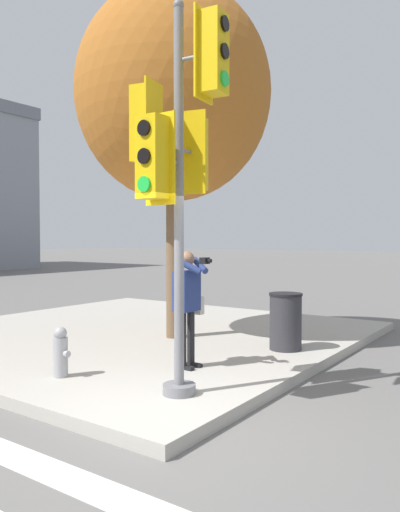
{
  "coord_description": "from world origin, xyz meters",
  "views": [
    {
      "loc": [
        -3.92,
        -3.27,
        2.0
      ],
      "look_at": [
        1.49,
        0.51,
        1.77
      ],
      "focal_mm": 35.0,
      "sensor_mm": 36.0,
      "label": 1
    }
  ],
  "objects_px": {
    "street_tree": "(173,95)",
    "fire_hydrant": "(61,352)",
    "person_photographer": "(188,298)",
    "traffic_signal_pole": "(177,147)",
    "trash_bin": "(286,321)"
  },
  "relations": [
    {
      "from": "street_tree",
      "to": "fire_hydrant",
      "type": "distance_m",
      "value": 5.15
    },
    {
      "from": "fire_hydrant",
      "to": "person_photographer",
      "type": "bearing_deg",
      "value": -38.88
    },
    {
      "from": "traffic_signal_pole",
      "to": "fire_hydrant",
      "type": "height_order",
      "value": "traffic_signal_pole"
    },
    {
      "from": "traffic_signal_pole",
      "to": "fire_hydrant",
      "type": "xyz_separation_m",
      "value": [
        -0.3,
        1.73,
        -2.59
      ]
    },
    {
      "from": "street_tree",
      "to": "fire_hydrant",
      "type": "relative_size",
      "value": 9.65
    },
    {
      "from": "street_tree",
      "to": "person_photographer",
      "type": "bearing_deg",
      "value": -136.64
    },
    {
      "from": "traffic_signal_pole",
      "to": "person_photographer",
      "type": "xyz_separation_m",
      "value": [
        1.07,
        0.63,
        -1.91
      ]
    },
    {
      "from": "person_photographer",
      "to": "trash_bin",
      "type": "bearing_deg",
      "value": -19.21
    },
    {
      "from": "traffic_signal_pole",
      "to": "fire_hydrant",
      "type": "relative_size",
      "value": 6.86
    },
    {
      "from": "traffic_signal_pole",
      "to": "trash_bin",
      "type": "height_order",
      "value": "traffic_signal_pole"
    },
    {
      "from": "traffic_signal_pole",
      "to": "trash_bin",
      "type": "xyz_separation_m",
      "value": [
        2.93,
        -0.02,
        -2.44
      ]
    },
    {
      "from": "trash_bin",
      "to": "street_tree",
      "type": "bearing_deg",
      "value": 96.58
    },
    {
      "from": "fire_hydrant",
      "to": "trash_bin",
      "type": "xyz_separation_m",
      "value": [
        3.23,
        -1.75,
        0.14
      ]
    },
    {
      "from": "traffic_signal_pole",
      "to": "street_tree",
      "type": "distance_m",
      "value": 3.78
    },
    {
      "from": "street_tree",
      "to": "trash_bin",
      "type": "bearing_deg",
      "value": -83.42
    }
  ]
}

